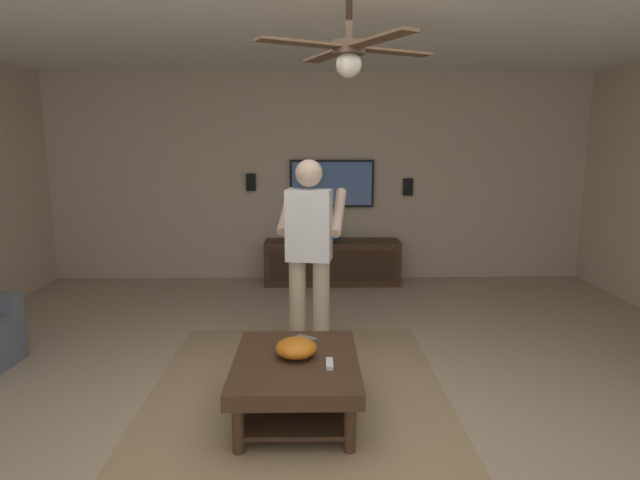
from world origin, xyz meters
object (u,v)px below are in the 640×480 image
(bowl, at_px, (296,348))
(wall_speaker_left, at_px, (408,187))
(remote_black, at_px, (307,355))
(remote_grey, at_px, (307,338))
(coffee_table, at_px, (296,374))
(vase_round, at_px, (333,233))
(person_standing, at_px, (309,246))
(media_console, at_px, (332,262))
(ceiling_fan, at_px, (349,53))
(remote_white, at_px, (330,364))
(wall_speaker_right, at_px, (251,182))
(tv, at_px, (332,184))

(bowl, height_order, wall_speaker_left, wall_speaker_left)
(remote_black, xyz_separation_m, remote_grey, (0.29, 0.01, 0.00))
(coffee_table, relative_size, vase_round, 4.55)
(remote_grey, xyz_separation_m, vase_round, (2.96, -0.30, 0.25))
(person_standing, height_order, wall_speaker_left, person_standing)
(bowl, xyz_separation_m, vase_round, (3.26, -0.37, 0.20))
(media_console, height_order, ceiling_fan, ceiling_fan)
(remote_white, distance_m, wall_speaker_right, 3.87)
(person_standing, bearing_deg, wall_speaker_right, 26.29)
(wall_speaker_left, height_order, wall_speaker_right, wall_speaker_right)
(media_console, height_order, vase_round, vase_round)
(coffee_table, height_order, remote_black, remote_black)
(remote_black, xyz_separation_m, ceiling_fan, (0.16, -0.27, 1.90))
(bowl, bearing_deg, tv, -5.90)
(bowl, bearing_deg, person_standing, -4.78)
(media_console, distance_m, wall_speaker_right, 1.46)
(remote_white, height_order, wall_speaker_left, wall_speaker_left)
(remote_white, relative_size, vase_round, 0.68)
(vase_round, bearing_deg, wall_speaker_left, -74.46)
(remote_black, height_order, vase_round, vase_round)
(ceiling_fan, bearing_deg, remote_black, 121.36)
(remote_white, distance_m, remote_grey, 0.45)
(person_standing, relative_size, ceiling_fan, 1.45)
(coffee_table, bearing_deg, ceiling_fan, -60.06)
(person_standing, height_order, ceiling_fan, ceiling_fan)
(bowl, distance_m, remote_grey, 0.30)
(person_standing, relative_size, remote_black, 10.93)
(remote_white, height_order, remote_grey, same)
(coffee_table, height_order, vase_round, vase_round)
(coffee_table, height_order, tv, tv)
(remote_grey, bearing_deg, wall_speaker_left, 100.20)
(tv, xyz_separation_m, bowl, (-3.51, 0.36, -0.79))
(coffee_table, distance_m, vase_round, 3.33)
(person_standing, xyz_separation_m, remote_grey, (-0.72, 0.02, -0.52))
(remote_white, xyz_separation_m, remote_grey, (0.43, 0.15, 0.00))
(media_console, bearing_deg, bowl, -6.33)
(tv, relative_size, wall_speaker_left, 4.90)
(bowl, relative_size, remote_black, 1.80)
(wall_speaker_left, bearing_deg, wall_speaker_right, 90.00)
(bowl, bearing_deg, wall_speaker_right, 10.85)
(person_standing, distance_m, vase_round, 2.28)
(coffee_table, relative_size, ceiling_fan, 0.88)
(wall_speaker_left, bearing_deg, coffee_table, 159.26)
(tv, relative_size, wall_speaker_right, 4.90)
(person_standing, distance_m, remote_black, 1.14)
(bowl, xyz_separation_m, remote_black, (-0.00, -0.07, -0.05))
(coffee_table, distance_m, media_console, 3.33)
(vase_round, bearing_deg, person_standing, 172.79)
(person_standing, xyz_separation_m, vase_round, (2.25, -0.28, -0.27))
(coffee_table, relative_size, bowl, 3.71)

